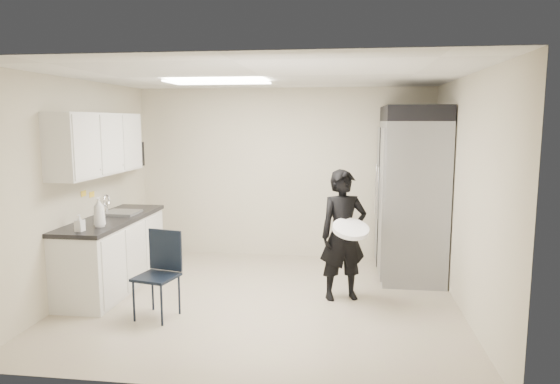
# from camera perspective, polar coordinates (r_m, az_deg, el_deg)

# --- Properties ---
(floor) EXTENTS (4.50, 4.50, 0.00)m
(floor) POSITION_cam_1_polar(r_m,az_deg,el_deg) (6.04, -1.96, -12.26)
(floor) COLOR tan
(floor) RESTS_ON ground
(ceiling) EXTENTS (4.50, 4.50, 0.00)m
(ceiling) POSITION_cam_1_polar(r_m,az_deg,el_deg) (5.68, -2.09, 13.13)
(ceiling) COLOR silver
(ceiling) RESTS_ON back_wall
(back_wall) EXTENTS (4.50, 0.00, 4.50)m
(back_wall) POSITION_cam_1_polar(r_m,az_deg,el_deg) (7.68, 0.44, 2.13)
(back_wall) COLOR beige
(back_wall) RESTS_ON floor
(left_wall) EXTENTS (0.00, 4.00, 4.00)m
(left_wall) POSITION_cam_1_polar(r_m,az_deg,el_deg) (6.48, -22.05, 0.41)
(left_wall) COLOR beige
(left_wall) RESTS_ON floor
(right_wall) EXTENTS (0.00, 4.00, 4.00)m
(right_wall) POSITION_cam_1_polar(r_m,az_deg,el_deg) (5.79, 20.50, -0.37)
(right_wall) COLOR beige
(right_wall) RESTS_ON floor
(ceiling_panel) EXTENTS (1.20, 0.60, 0.02)m
(ceiling_panel) POSITION_cam_1_polar(r_m,az_deg,el_deg) (6.20, -7.07, 12.38)
(ceiling_panel) COLOR white
(ceiling_panel) RESTS_ON ceiling
(lower_counter) EXTENTS (0.60, 1.90, 0.86)m
(lower_counter) POSITION_cam_1_polar(r_m,az_deg,el_deg) (6.68, -18.54, -6.81)
(lower_counter) COLOR silver
(lower_counter) RESTS_ON floor
(countertop) EXTENTS (0.64, 1.95, 0.05)m
(countertop) POSITION_cam_1_polar(r_m,az_deg,el_deg) (6.58, -18.72, -2.98)
(countertop) COLOR black
(countertop) RESTS_ON lower_counter
(sink) EXTENTS (0.42, 0.40, 0.14)m
(sink) POSITION_cam_1_polar(r_m,az_deg,el_deg) (6.80, -17.64, -2.72)
(sink) COLOR gray
(sink) RESTS_ON countertop
(faucet) EXTENTS (0.02, 0.02, 0.24)m
(faucet) POSITION_cam_1_polar(r_m,az_deg,el_deg) (6.86, -19.21, -1.42)
(faucet) COLOR silver
(faucet) RESTS_ON countertop
(upper_cabinets) EXTENTS (0.35, 1.80, 0.75)m
(upper_cabinets) POSITION_cam_1_polar(r_m,az_deg,el_deg) (6.53, -20.09, 5.19)
(upper_cabinets) COLOR silver
(upper_cabinets) RESTS_ON left_wall
(towel_dispenser) EXTENTS (0.22, 0.30, 0.35)m
(towel_dispenser) POSITION_cam_1_polar(r_m,az_deg,el_deg) (7.60, -16.45, 4.15)
(towel_dispenser) COLOR black
(towel_dispenser) RESTS_ON left_wall
(notice_sticker_left) EXTENTS (0.00, 0.12, 0.07)m
(notice_sticker_left) POSITION_cam_1_polar(r_m,az_deg,el_deg) (6.58, -21.54, -0.17)
(notice_sticker_left) COLOR yellow
(notice_sticker_left) RESTS_ON left_wall
(notice_sticker_right) EXTENTS (0.00, 0.12, 0.07)m
(notice_sticker_right) POSITION_cam_1_polar(r_m,az_deg,el_deg) (6.75, -20.70, -0.26)
(notice_sticker_right) COLOR yellow
(notice_sticker_right) RESTS_ON left_wall
(commercial_fridge) EXTENTS (0.80, 1.35, 2.10)m
(commercial_fridge) POSITION_cam_1_polar(r_m,az_deg,el_deg) (7.00, 14.73, -0.80)
(commercial_fridge) COLOR gray
(commercial_fridge) RESTS_ON floor
(fridge_compressor) EXTENTS (0.80, 1.35, 0.20)m
(fridge_compressor) POSITION_cam_1_polar(r_m,az_deg,el_deg) (6.92, 15.08, 8.65)
(fridge_compressor) COLOR black
(fridge_compressor) RESTS_ON commercial_fridge
(folding_chair) EXTENTS (0.48, 0.48, 0.90)m
(folding_chair) POSITION_cam_1_polar(r_m,az_deg,el_deg) (5.56, -13.97, -9.42)
(folding_chair) COLOR black
(folding_chair) RESTS_ON floor
(man_tuxedo) EXTENTS (0.66, 0.54, 1.54)m
(man_tuxedo) POSITION_cam_1_polar(r_m,az_deg,el_deg) (5.93, 7.23, -4.91)
(man_tuxedo) COLOR black
(man_tuxedo) RESTS_ON floor
(bucket_lid) EXTENTS (0.53, 0.53, 0.05)m
(bucket_lid) POSITION_cam_1_polar(r_m,az_deg,el_deg) (5.67, 8.08, -4.20)
(bucket_lid) COLOR white
(bucket_lid) RESTS_ON man_tuxedo
(soap_bottle_a) EXTENTS (0.14, 0.14, 0.34)m
(soap_bottle_a) POSITION_cam_1_polar(r_m,az_deg,el_deg) (6.01, -19.96, -2.15)
(soap_bottle_a) COLOR white
(soap_bottle_a) RESTS_ON countertop
(soap_bottle_b) EXTENTS (0.10, 0.10, 0.19)m
(soap_bottle_b) POSITION_cam_1_polar(r_m,az_deg,el_deg) (5.86, -21.93, -3.28)
(soap_bottle_b) COLOR #B4B1BE
(soap_bottle_b) RESTS_ON countertop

